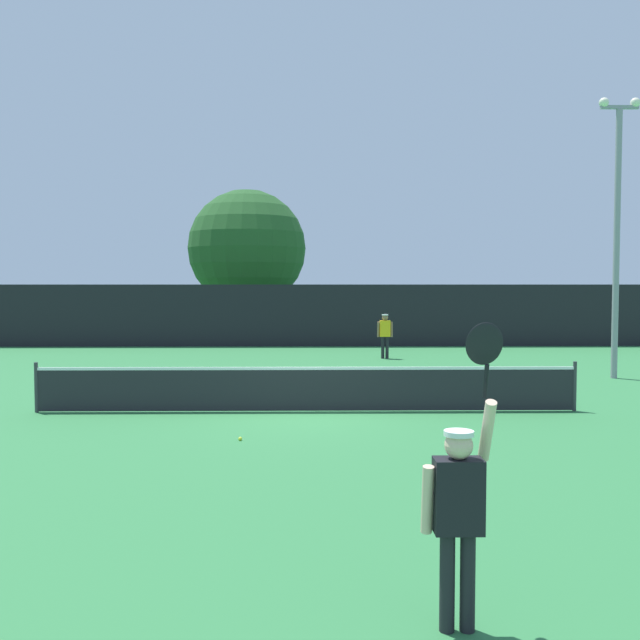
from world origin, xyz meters
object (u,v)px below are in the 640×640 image
tennis_ball (240,439)px  parked_car_near (342,321)px  light_pole (617,220)px  large_tree (247,249)px  player_serving (459,499)px  player_receiving (385,332)px

tennis_ball → parked_car_near: (2.96, 25.81, 0.74)m
tennis_ball → light_pole: light_pole is taller
tennis_ball → light_pole: 13.65m
tennis_ball → large_tree: 25.19m
parked_car_near → player_serving: bearing=-99.2°
large_tree → player_serving: bearing=-81.9°
player_serving → tennis_ball: player_serving is taller
player_receiving → player_serving: bearing=85.4°
player_receiving → large_tree: large_tree is taller
player_receiving → parked_car_near: size_ratio=0.37×
light_pole → parked_car_near: size_ratio=1.82×
player_serving → light_pole: 16.95m
light_pole → tennis_ball: bearing=-141.5°
large_tree → tennis_ball: bearing=-85.2°
tennis_ball → parked_car_near: bearing=83.5°
player_serving → player_receiving: size_ratio=1.48×
light_pole → large_tree: 20.65m
player_serving → tennis_ball: (-2.38, 6.68, -1.01)m
tennis_ball → player_serving: bearing=-70.4°
tennis_ball → large_tree: size_ratio=0.01×
player_receiving → parked_car_near: bearing=-85.2°
tennis_ball → light_pole: (10.07, 8.00, 4.56)m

